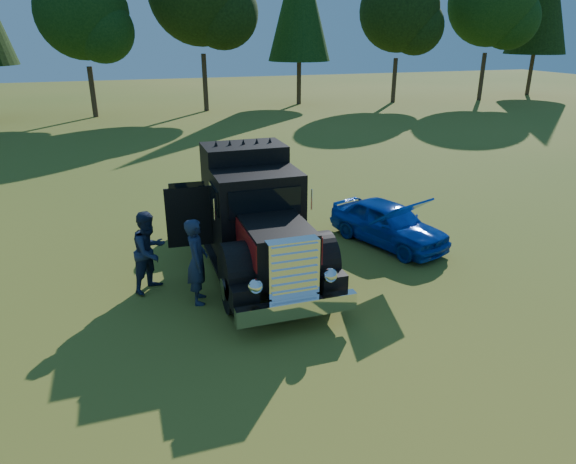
# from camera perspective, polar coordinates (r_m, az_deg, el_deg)

# --- Properties ---
(ground) EXTENTS (120.00, 120.00, 0.00)m
(ground) POSITION_cam_1_polar(r_m,az_deg,el_deg) (11.67, -3.31, -7.71)
(ground) COLOR #445E1B
(ground) RESTS_ON ground
(diamond_t_truck) EXTENTS (3.38, 7.16, 3.00)m
(diamond_t_truck) POSITION_cam_1_polar(r_m,az_deg,el_deg) (12.87, -3.85, 1.41)
(diamond_t_truck) COLOR black
(diamond_t_truck) RESTS_ON ground
(hotrod_coupe) EXTENTS (2.66, 4.21, 1.89)m
(hotrod_coupe) POSITION_cam_1_polar(r_m,az_deg,el_deg) (14.75, 11.08, 1.00)
(hotrod_coupe) COLOR #0726A8
(hotrod_coupe) RESTS_ON ground
(spectator_near) EXTENTS (0.58, 0.78, 1.96)m
(spectator_near) POSITION_cam_1_polar(r_m,az_deg,el_deg) (11.40, -10.06, -3.23)
(spectator_near) COLOR #1D2143
(spectator_near) RESTS_ON ground
(spectator_far) EXTENTS (1.18, 1.17, 1.92)m
(spectator_far) POSITION_cam_1_polar(r_m,az_deg,el_deg) (12.19, -15.11, -2.09)
(spectator_far) COLOR #1F2449
(spectator_far) RESTS_ON ground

